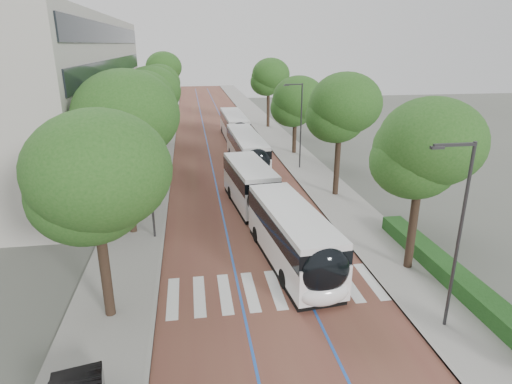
% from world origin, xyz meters
% --- Properties ---
extents(ground, '(160.00, 160.00, 0.00)m').
position_xyz_m(ground, '(0.00, 0.00, 0.00)').
color(ground, '#51544C').
rests_on(ground, ground).
extents(road, '(11.00, 140.00, 0.02)m').
position_xyz_m(road, '(0.00, 40.00, 0.01)').
color(road, brown).
rests_on(road, ground).
extents(sidewalk_left, '(4.00, 140.00, 0.12)m').
position_xyz_m(sidewalk_left, '(-7.50, 40.00, 0.06)').
color(sidewalk_left, gray).
rests_on(sidewalk_left, ground).
extents(sidewalk_right, '(4.00, 140.00, 0.12)m').
position_xyz_m(sidewalk_right, '(7.50, 40.00, 0.06)').
color(sidewalk_right, gray).
rests_on(sidewalk_right, ground).
extents(kerb_left, '(0.20, 140.00, 0.14)m').
position_xyz_m(kerb_left, '(-5.60, 40.00, 0.06)').
color(kerb_left, gray).
rests_on(kerb_left, ground).
extents(kerb_right, '(0.20, 140.00, 0.14)m').
position_xyz_m(kerb_right, '(5.60, 40.00, 0.06)').
color(kerb_right, gray).
rests_on(kerb_right, ground).
extents(zebra_crossing, '(10.55, 3.60, 0.01)m').
position_xyz_m(zebra_crossing, '(0.20, 1.00, 0.03)').
color(zebra_crossing, silver).
rests_on(zebra_crossing, ground).
extents(lane_line_left, '(0.12, 126.00, 0.01)m').
position_xyz_m(lane_line_left, '(-1.60, 40.00, 0.02)').
color(lane_line_left, '#2352AF').
rests_on(lane_line_left, road).
extents(lane_line_right, '(0.12, 126.00, 0.01)m').
position_xyz_m(lane_line_right, '(1.60, 40.00, 0.02)').
color(lane_line_right, '#2352AF').
rests_on(lane_line_right, road).
extents(office_building, '(18.11, 40.00, 14.00)m').
position_xyz_m(office_building, '(-19.47, 28.00, 7.00)').
color(office_building, '#B8B4AB').
rests_on(office_building, ground).
extents(hedge, '(1.20, 14.00, 0.80)m').
position_xyz_m(hedge, '(9.10, 0.00, 0.52)').
color(hedge, '#173C14').
rests_on(hedge, sidewalk_right).
extents(streetlight_near, '(1.82, 0.20, 8.00)m').
position_xyz_m(streetlight_near, '(6.62, -3.00, 4.82)').
color(streetlight_near, '#313133').
rests_on(streetlight_near, sidewalk_right).
extents(streetlight_far, '(1.82, 0.20, 8.00)m').
position_xyz_m(streetlight_far, '(6.62, 22.00, 4.82)').
color(streetlight_far, '#313133').
rests_on(streetlight_far, sidewalk_right).
extents(lamp_post_left, '(0.14, 0.14, 8.00)m').
position_xyz_m(lamp_post_left, '(-6.10, 8.00, 4.12)').
color(lamp_post_left, '#313133').
rests_on(lamp_post_left, sidewalk_left).
extents(trees_left, '(6.17, 60.69, 9.85)m').
position_xyz_m(trees_left, '(-7.50, 24.10, 6.69)').
color(trees_left, black).
rests_on(trees_left, ground).
extents(trees_right, '(5.55, 47.21, 9.13)m').
position_xyz_m(trees_right, '(7.70, 22.51, 6.32)').
color(trees_right, black).
rests_on(trees_right, ground).
extents(lead_bus, '(4.33, 18.55, 3.20)m').
position_xyz_m(lead_bus, '(1.18, 7.32, 1.63)').
color(lead_bus, black).
rests_on(lead_bus, ground).
extents(bus_queued_0, '(2.83, 12.46, 3.20)m').
position_xyz_m(bus_queued_0, '(1.81, 23.19, 1.62)').
color(bus_queued_0, white).
rests_on(bus_queued_0, ground).
extents(bus_queued_1, '(2.66, 12.42, 3.20)m').
position_xyz_m(bus_queued_1, '(1.98, 36.24, 1.62)').
color(bus_queued_1, white).
rests_on(bus_queued_1, ground).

